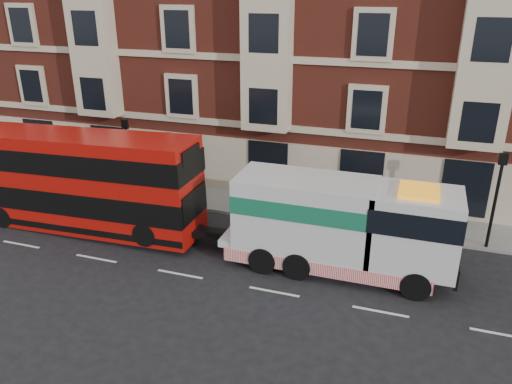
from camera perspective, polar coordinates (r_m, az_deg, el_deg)
ground at (r=20.82m, az=-8.67°, el=-9.28°), size 120.00×120.00×0.00m
sidewalk at (r=26.88m, az=-1.54°, el=-1.23°), size 90.00×3.00×0.15m
victorian_terrace at (r=31.65m, az=4.13°, el=20.94°), size 45.00×12.00×20.40m
lamp_post_west at (r=27.44m, az=-14.44°, el=4.36°), size 0.35×0.15×4.35m
lamp_post_east at (r=23.56m, az=25.78°, el=-0.22°), size 0.35×0.15×4.35m
double_decker_bus at (r=24.71m, az=-19.38°, el=1.30°), size 11.58×2.66×4.69m
tow_truck at (r=20.24m, az=9.24°, el=-3.68°), size 9.27×2.74×3.86m
pedestrian at (r=29.61m, az=-19.02°, el=1.55°), size 0.62×0.46×1.54m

